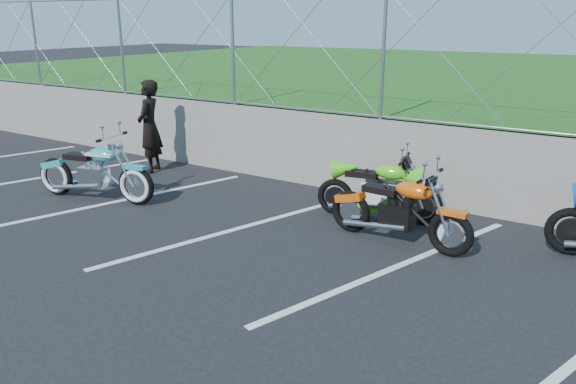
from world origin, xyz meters
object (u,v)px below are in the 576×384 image
Objects in this scene: sportbike_green at (380,193)px; person_standing at (149,127)px; naked_orange at (400,213)px; cruiser_turquoise at (96,174)px.

person_standing is (-4.87, 0.16, 0.47)m from sportbike_green.
naked_orange is at bearing -61.63° from sportbike_green.
naked_orange is 0.94m from sportbike_green.
person_standing is at bearing 166.72° from sportbike_green.
cruiser_turquoise is at bearing -170.76° from sportbike_green.
cruiser_turquoise is 4.99m from naked_orange.
naked_orange is at bearing 56.45° from person_standing.
sportbike_green is at bearing 7.74° from cruiser_turquoise.
person_standing reaches higher than cruiser_turquoise.
person_standing reaches higher than sportbike_green.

